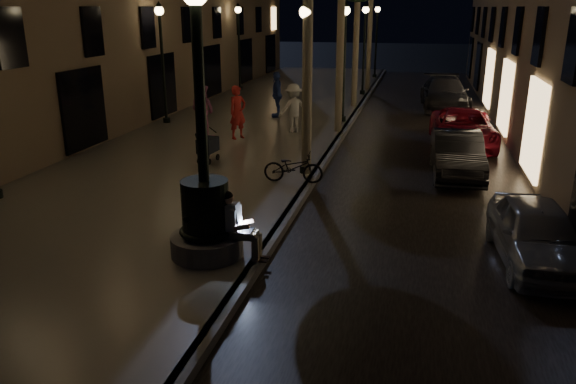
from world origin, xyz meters
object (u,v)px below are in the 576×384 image
(lamp_curb_a, at_px, (306,66))
(lamp_left_b, at_px, (162,48))
(lamp_left_c, at_px, (239,36))
(seated_man_laptop, at_px, (237,223))
(lamp_curb_d, at_px, (377,31))
(car_second, at_px, (457,155))
(car_third, at_px, (463,128))
(pedestrian_blue, at_px, (277,94))
(stroller, at_px, (208,145))
(lamp_curb_b, at_px, (345,47))
(fountain_lamppost, at_px, (205,205))
(car_front, at_px, (536,233))
(pedestrian_red, at_px, (238,112))
(car_fifth, at_px, (442,86))
(pedestrian_white, at_px, (293,108))
(bicycle, at_px, (293,167))
(pedestrian_pink, at_px, (203,111))
(car_rear, at_px, (445,93))
(lamp_curb_c, at_px, (365,37))

(lamp_curb_a, relative_size, lamp_left_b, 1.00)
(lamp_left_c, bearing_deg, lamp_curb_a, -66.07)
(seated_man_laptop, xyz_separation_m, lamp_curb_d, (0.09, 30.00, 2.33))
(seated_man_laptop, height_order, car_second, seated_man_laptop)
(car_third, distance_m, pedestrian_blue, 8.22)
(stroller, bearing_deg, lamp_curb_b, 73.53)
(fountain_lamppost, relative_size, lamp_curb_b, 1.08)
(car_front, distance_m, pedestrian_red, 12.11)
(car_front, xyz_separation_m, car_second, (-1.20, 5.86, 0.04))
(car_fifth, relative_size, pedestrian_white, 2.11)
(bicycle, bearing_deg, car_third, -40.93)
(stroller, relative_size, bicycle, 0.65)
(car_front, height_order, car_second, car_second)
(lamp_curb_a, bearing_deg, lamp_curb_b, 90.00)
(lamp_left_b, bearing_deg, lamp_curb_d, 68.47)
(seated_man_laptop, xyz_separation_m, lamp_curb_b, (0.09, 14.00, 2.33))
(pedestrian_pink, bearing_deg, pedestrian_red, -163.20)
(car_rear, bearing_deg, lamp_left_c, 163.19)
(seated_man_laptop, height_order, lamp_left_c, lamp_left_c)
(pedestrian_blue, bearing_deg, car_fifth, 125.74)
(lamp_curb_a, height_order, pedestrian_red, lamp_curb_a)
(fountain_lamppost, xyz_separation_m, bicycle, (0.59, 5.00, -0.58))
(lamp_curb_d, distance_m, stroller, 23.87)
(lamp_curb_d, relative_size, car_front, 1.34)
(car_front, relative_size, car_rear, 0.69)
(lamp_curb_a, distance_m, lamp_left_b, 9.30)
(seated_man_laptop, relative_size, lamp_left_c, 0.28)
(pedestrian_blue, height_order, bicycle, pedestrian_blue)
(car_front, height_order, car_rear, car_rear)
(lamp_curb_b, xyz_separation_m, lamp_curb_d, (0.00, 16.00, 0.00))
(pedestrian_red, xyz_separation_m, pedestrian_pink, (-1.35, 0.02, 0.00))
(pedestrian_red, relative_size, pedestrian_pink, 1.00)
(seated_man_laptop, height_order, stroller, seated_man_laptop)
(car_rear, distance_m, bicycle, 14.98)
(lamp_curb_a, distance_m, pedestrian_pink, 6.37)
(lamp_left_c, relative_size, pedestrian_pink, 2.50)
(car_front, bearing_deg, lamp_curb_a, 136.75)
(lamp_curb_d, bearing_deg, pedestrian_red, -99.20)
(lamp_left_c, height_order, pedestrian_white, lamp_left_c)
(pedestrian_red, bearing_deg, stroller, -141.75)
(lamp_curb_c, height_order, lamp_left_b, same)
(lamp_curb_b, distance_m, car_second, 8.32)
(lamp_curb_b, height_order, car_second, lamp_curb_b)
(lamp_left_b, xyz_separation_m, pedestrian_pink, (2.48, -2.14, -2.07))
(seated_man_laptop, bearing_deg, car_second, 59.22)
(lamp_curb_b, bearing_deg, fountain_lamppost, -92.86)
(car_front, height_order, car_fifth, car_fifth)
(car_second, bearing_deg, pedestrian_blue, 134.31)
(lamp_left_c, relative_size, car_front, 1.34)
(car_third, xyz_separation_m, pedestrian_pink, (-9.31, -1.45, 0.51))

